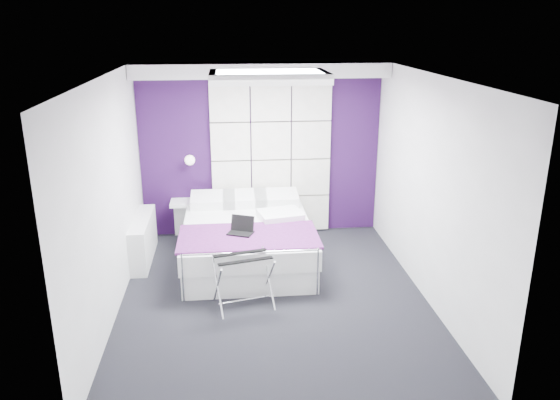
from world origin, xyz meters
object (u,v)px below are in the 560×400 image
object	(u,v)px
bed	(247,240)
luggage_rack	(243,281)
radiator	(143,239)
laptop	(240,229)
wall_lamp	(190,159)
nightstand	(186,202)

from	to	relation	value
bed	luggage_rack	xyz separation A→B (m)	(-0.09, -1.22, -0.00)
radiator	laptop	distance (m)	1.51
laptop	wall_lamp	bearing A→B (deg)	138.79
radiator	luggage_rack	distance (m)	1.95
bed	nightstand	world-z (taller)	bed
wall_lamp	laptop	size ratio (longest dim) A/B	0.49
radiator	laptop	size ratio (longest dim) A/B	3.95
wall_lamp	luggage_rack	xyz separation A→B (m)	(0.69, -2.19, -0.91)
nightstand	luggage_rack	bearing A→B (deg)	-70.30
radiator	laptop	bearing A→B (deg)	-25.91
luggage_rack	nightstand	bearing A→B (deg)	96.32
bed	laptop	world-z (taller)	laptop
radiator	bed	size ratio (longest dim) A/B	0.57
wall_lamp	nightstand	size ratio (longest dim) A/B	0.32
nightstand	laptop	world-z (taller)	laptop
bed	nightstand	distance (m)	1.30
luggage_rack	laptop	distance (m)	0.86
radiator	luggage_rack	xyz separation A→B (m)	(1.33, -1.43, 0.01)
nightstand	luggage_rack	world-z (taller)	luggage_rack
bed	luggage_rack	size ratio (longest dim) A/B	3.37
wall_lamp	nightstand	bearing A→B (deg)	-154.25
wall_lamp	nightstand	xyz separation A→B (m)	(-0.08, -0.04, -0.65)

